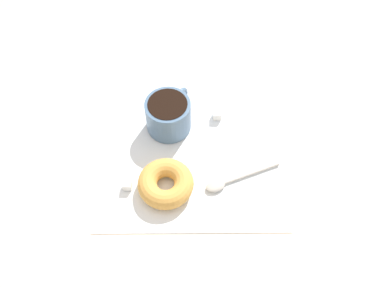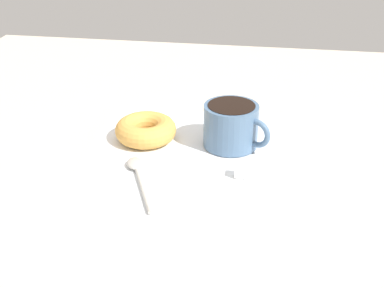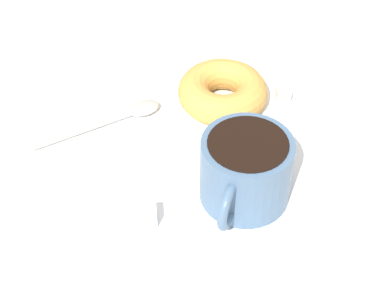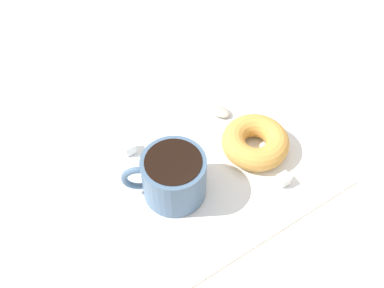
# 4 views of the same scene
# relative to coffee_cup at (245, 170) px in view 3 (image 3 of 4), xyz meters

# --- Properties ---
(ground_plane) EXTENTS (1.20, 1.20, 0.02)m
(ground_plane) POSITION_rel_coffee_cup_xyz_m (0.05, 0.06, -0.05)
(ground_plane) COLOR beige
(napkin) EXTENTS (0.35, 0.35, 0.00)m
(napkin) POSITION_rel_coffee_cup_xyz_m (0.06, 0.04, -0.04)
(napkin) COLOR white
(napkin) RESTS_ON ground_plane
(coffee_cup) EXTENTS (0.11, 0.09, 0.07)m
(coffee_cup) POSITION_rel_coffee_cup_xyz_m (0.00, 0.00, 0.00)
(coffee_cup) COLOR slate
(coffee_cup) RESTS_ON napkin
(donut) EXTENTS (0.10, 0.10, 0.03)m
(donut) POSITION_rel_coffee_cup_xyz_m (0.14, 0.00, -0.02)
(donut) COLOR gold
(donut) RESTS_ON napkin
(spoon) EXTENTS (0.07, 0.14, 0.01)m
(spoon) POSITION_rel_coffee_cup_xyz_m (0.13, 0.11, -0.03)
(spoon) COLOR #B7B2A8
(spoon) RESTS_ON napkin
(sugar_cube) EXTENTS (0.02, 0.02, 0.02)m
(sugar_cube) POSITION_rel_coffee_cup_xyz_m (0.14, -0.07, -0.03)
(sugar_cube) COLOR white
(sugar_cube) RESTS_ON napkin
(sugar_cube_extra) EXTENTS (0.02, 0.02, 0.02)m
(sugar_cube_extra) POSITION_rel_coffee_cup_xyz_m (-0.02, 0.09, -0.03)
(sugar_cube_extra) COLOR white
(sugar_cube_extra) RESTS_ON napkin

